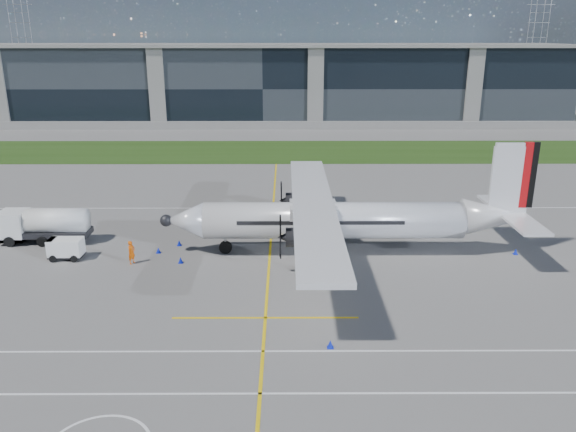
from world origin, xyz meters
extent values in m
plane|color=#5C5A57|center=(0.00, 40.00, 0.00)|extent=(400.00, 400.00, 0.00)
cube|color=#214011|center=(0.00, 48.00, 0.02)|extent=(400.00, 18.00, 0.04)
cube|color=black|center=(0.00, 80.00, 7.50)|extent=(120.00, 20.00, 15.00)
cube|color=black|center=(0.00, 140.00, 3.00)|extent=(400.00, 6.00, 6.00)
cube|color=yellow|center=(3.00, 10.00, 0.01)|extent=(0.20, 70.00, 0.01)
cube|color=white|center=(0.00, -14.00, 0.01)|extent=(90.00, 0.15, 0.01)
imported|color=#F25907|center=(-7.90, 3.07, 1.08)|extent=(0.98, 1.08, 2.17)
cone|color=#0A1BBA|center=(6.90, -9.63, 0.25)|extent=(0.36, 0.36, 0.50)
cone|color=#0A1BBA|center=(23.38, 4.89, 0.25)|extent=(0.36, 0.36, 0.50)
cone|color=#0A1BBA|center=(-4.07, 3.17, 0.25)|extent=(0.36, 0.36, 0.50)
cone|color=#0A1BBA|center=(-4.88, 7.04, 0.25)|extent=(0.36, 0.36, 0.50)
cone|color=#0A1BBA|center=(-6.31, 5.34, 0.25)|extent=(0.36, 0.36, 0.50)
camera|label=1|loc=(4.31, -38.28, 17.35)|focal=35.00mm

